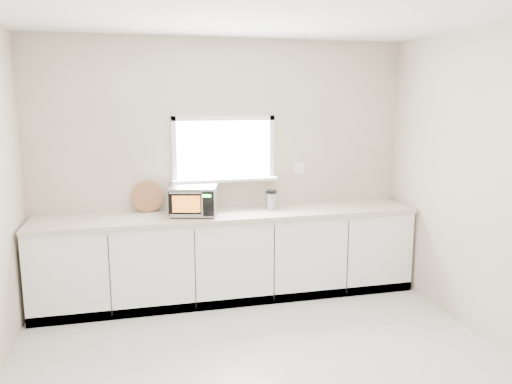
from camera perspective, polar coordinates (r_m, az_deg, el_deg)
name	(u,v)px	position (r m, az deg, el deg)	size (l,w,h in m)	color
ground	(274,383)	(3.95, 2.04, -20.99)	(4.00, 4.00, 0.00)	beige
back_wall	(224,166)	(5.36, -3.70, 2.95)	(4.00, 0.17, 2.70)	beige
cabinets	(230,257)	(5.28, -3.01, -7.44)	(3.92, 0.60, 0.88)	white
countertop	(230,215)	(5.15, -3.04, -2.60)	(3.92, 0.64, 0.04)	beige
microwave	(193,200)	(5.03, -7.17, -0.93)	(0.53, 0.46, 0.30)	black
knife_block	(203,200)	(5.18, -6.03, -0.88)	(0.14, 0.22, 0.30)	#432D17
cutting_board	(148,197)	(5.27, -12.29, -0.52)	(0.32, 0.32, 0.02)	#A3693F
coffee_grinder	(271,199)	(5.29, 1.74, -0.85)	(0.15, 0.15, 0.21)	#ACAEB3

